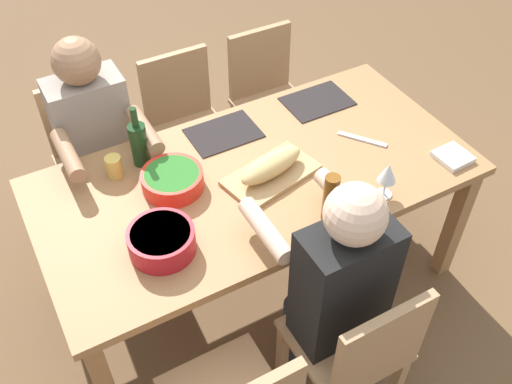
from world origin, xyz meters
TOP-DOWN VIEW (x-y plane):
  - ground_plane at (0.00, 0.00)m, footprint 8.00×8.00m
  - dining_table at (0.00, 0.00)m, footprint 1.87×0.94m
  - chair_near_right at (0.51, -0.79)m, footprint 0.40×0.40m
  - diner_near_right at (0.51, -0.61)m, footprint 0.41×0.53m
  - chair_far_center at (0.00, 0.79)m, footprint 0.40×0.40m
  - diner_far_center at (-0.00, 0.61)m, footprint 0.41×0.53m
  - chair_near_left at (-0.51, -0.79)m, footprint 0.40×0.40m
  - chair_near_center at (0.00, -0.79)m, footprint 0.40×0.40m
  - serving_bowl_greens at (0.34, -0.10)m, footprint 0.26×0.26m
  - serving_bowl_pasta at (0.51, 0.20)m, footprint 0.25×0.25m
  - cutting_board at (-0.05, 0.05)m, footprint 0.44×0.30m
  - bread_loaf at (-0.05, 0.05)m, footprint 0.34×0.18m
  - wine_bottle at (0.40, -0.30)m, footprint 0.08×0.08m
  - beer_bottle at (-0.13, 0.36)m, footprint 0.06×0.06m
  - wine_glass at (-0.40, 0.36)m, footprint 0.08×0.08m
  - cup_near_right at (0.53, -0.28)m, footprint 0.07×0.07m
  - fork_far_center at (0.14, 0.31)m, footprint 0.02×0.17m
  - placemat_near_left at (-0.51, -0.31)m, footprint 0.32×0.23m
  - placemat_near_center at (0.00, -0.31)m, footprint 0.32×0.23m
  - carving_knife at (-0.53, 0.04)m, footprint 0.16×0.20m
  - napkin_stack at (-0.80, 0.33)m, footprint 0.15×0.15m

SIDE VIEW (x-z plane):
  - ground_plane at x=0.00m, z-range 0.00..0.00m
  - chair_near_right at x=0.51m, z-range 0.06..0.91m
  - chair_far_center at x=0.00m, z-range 0.06..0.91m
  - chair_near_left at x=-0.51m, z-range 0.06..0.91m
  - chair_near_center at x=0.00m, z-range 0.06..0.91m
  - dining_table at x=0.00m, z-range 0.29..1.03m
  - diner_near_right at x=0.51m, z-range 0.10..1.30m
  - diner_far_center at x=0.00m, z-range 0.10..1.30m
  - placemat_near_left at x=-0.51m, z-range 0.74..0.75m
  - placemat_near_center at x=0.00m, z-range 0.74..0.75m
  - fork_far_center at x=0.14m, z-range 0.74..0.75m
  - carving_knife at x=-0.53m, z-range 0.74..0.75m
  - cutting_board at x=-0.05m, z-range 0.74..0.76m
  - napkin_stack at x=-0.80m, z-range 0.74..0.76m
  - serving_bowl_greens at x=0.34m, z-range 0.75..0.82m
  - cup_near_right at x=0.53m, z-range 0.74..0.84m
  - serving_bowl_pasta at x=0.51m, z-range 0.75..0.85m
  - bread_loaf at x=-0.05m, z-range 0.76..0.85m
  - wine_bottle at x=0.40m, z-range 0.70..0.99m
  - beer_bottle at x=-0.13m, z-range 0.74..0.96m
  - wine_glass at x=-0.40m, z-range 0.77..0.94m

